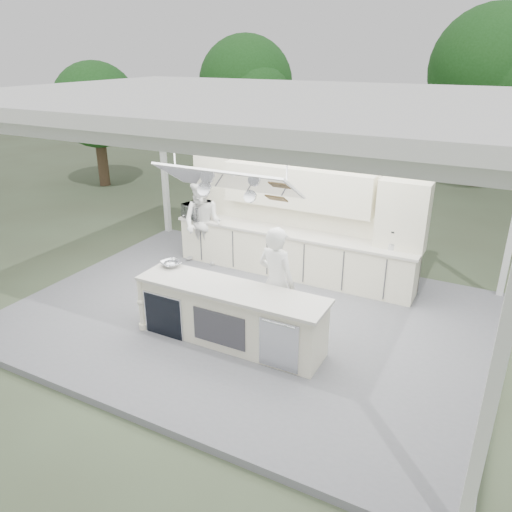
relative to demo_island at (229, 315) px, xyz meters
The scene contains 12 objects.
ground 1.10m from the demo_island, 101.07° to the left, with size 90.00×90.00×0.00m, color #48583C.
stage_deck 1.07m from the demo_island, 101.07° to the left, with size 8.00×6.00×0.12m, color slate.
tent 3.25m from the demo_island, 101.05° to the left, with size 8.20×6.20×3.86m.
demo_island is the anchor object (origin of this frame).
back_counter 2.82m from the demo_island, 93.63° to the left, with size 5.08×0.72×0.95m.
back_wall_unit 3.19m from the demo_island, 84.98° to the left, with size 5.05×0.48×2.25m.
tree_cluster 11.02m from the demo_island, 91.82° to the left, with size 19.55×9.40×5.85m.
head_chef 0.90m from the demo_island, 45.54° to the left, with size 0.68×0.44×1.86m, color white.
sous_chef 3.26m from the demo_island, 130.38° to the left, with size 0.89×0.69×1.83m, color white.
toaster_oven 3.59m from the demo_island, 132.33° to the left, with size 0.55×0.37×0.30m, color silver.
bowl_large 1.40m from the demo_island, 168.44° to the left, with size 0.33×0.33×0.08m, color silver.
bowl_small 1.40m from the demo_island, 168.44° to the left, with size 0.23×0.23×0.07m, color #B4B6BB.
Camera 1 is at (3.74, -6.78, 4.45)m, focal length 35.00 mm.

